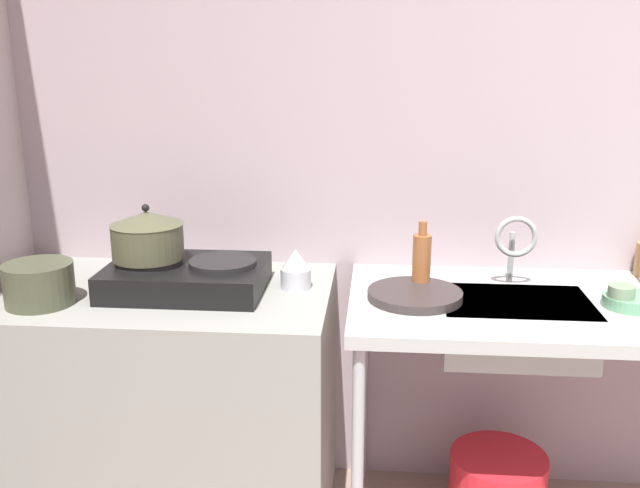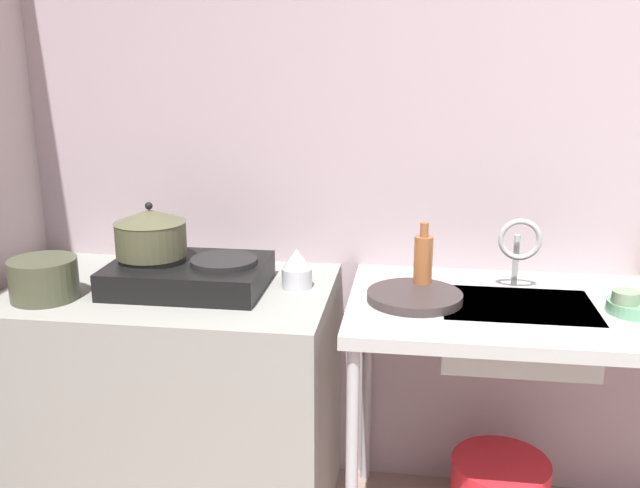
# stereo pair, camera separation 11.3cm
# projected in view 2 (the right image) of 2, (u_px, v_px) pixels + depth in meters

# --- Properties ---
(counter_concrete) EXTENTS (1.04, 0.67, 0.84)m
(counter_concrete) POSITION_uv_depth(u_px,v_px,m) (177.00, 404.00, 2.37)
(counter_concrete) COLOR gray
(counter_concrete) RESTS_ON ground
(counter_sink) EXTENTS (1.32, 0.67, 0.84)m
(counter_sink) POSITION_uv_depth(u_px,v_px,m) (565.00, 326.00, 2.11)
(counter_sink) COLOR #A9AFAA
(counter_sink) RESTS_ON ground
(stove) EXTENTS (0.50, 0.35, 0.10)m
(stove) POSITION_uv_depth(u_px,v_px,m) (189.00, 274.00, 2.24)
(stove) COLOR black
(stove) RESTS_ON counter_concrete
(pot_on_left_burner) EXTENTS (0.23, 0.23, 0.18)m
(pot_on_left_burner) POSITION_uv_depth(u_px,v_px,m) (151.00, 233.00, 2.22)
(pot_on_left_burner) COLOR #454730
(pot_on_left_burner) RESTS_ON stove
(pot_beside_stove) EXTENTS (0.21, 0.21, 0.13)m
(pot_beside_stove) POSITION_uv_depth(u_px,v_px,m) (44.00, 279.00, 2.14)
(pot_beside_stove) COLOR #424732
(pot_beside_stove) RESTS_ON counter_concrete
(percolator) EXTENTS (0.10, 0.10, 0.13)m
(percolator) POSITION_uv_depth(u_px,v_px,m) (297.00, 269.00, 2.24)
(percolator) COLOR #BABCC3
(percolator) RESTS_ON counter_concrete
(sink_basin) EXTENTS (0.45, 0.32, 0.17)m
(sink_basin) POSITION_uv_depth(u_px,v_px,m) (516.00, 331.00, 2.13)
(sink_basin) COLOR #A9AFAA
(sink_basin) RESTS_ON counter_sink
(faucet) EXTENTS (0.14, 0.08, 0.24)m
(faucet) POSITION_uv_depth(u_px,v_px,m) (519.00, 243.00, 2.20)
(faucet) COLOR #A9AFAA
(faucet) RESTS_ON counter_sink
(frying_pan) EXTENTS (0.29, 0.29, 0.03)m
(frying_pan) POSITION_uv_depth(u_px,v_px,m) (415.00, 297.00, 2.13)
(frying_pan) COLOR #352D2C
(frying_pan) RESTS_ON counter_sink
(cup_by_rack) EXTENTS (0.08, 0.08, 0.07)m
(cup_by_rack) POSITION_uv_depth(u_px,v_px,m) (625.00, 303.00, 2.01)
(cup_by_rack) COLOR gray
(cup_by_rack) RESTS_ON counter_sink
(small_bowl_on_drainboard) EXTENTS (0.16, 0.16, 0.04)m
(small_bowl_on_drainboard) POSITION_uv_depth(u_px,v_px,m) (634.00, 307.00, 2.03)
(small_bowl_on_drainboard) COLOR #609B73
(small_bowl_on_drainboard) RESTS_ON counter_sink
(bottle_by_sink) EXTENTS (0.06, 0.06, 0.22)m
(bottle_by_sink) POSITION_uv_depth(u_px,v_px,m) (423.00, 262.00, 2.20)
(bottle_by_sink) COLOR #93562D
(bottle_by_sink) RESTS_ON counter_sink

